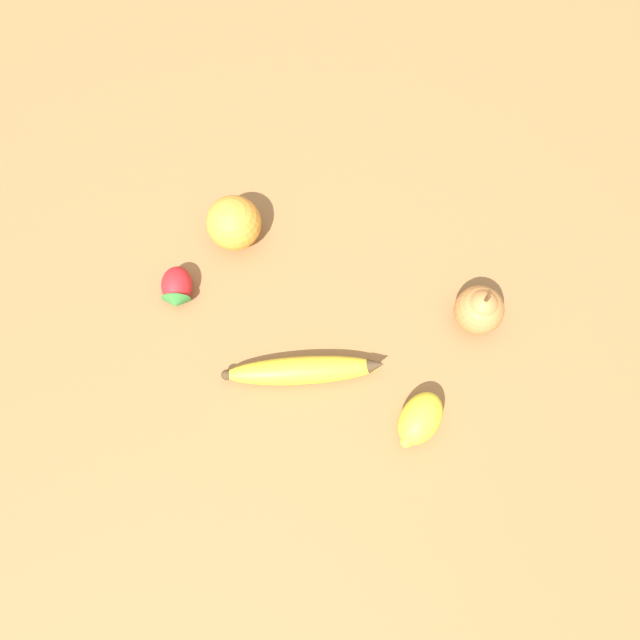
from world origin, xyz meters
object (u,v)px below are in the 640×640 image
(banana, at_px, (304,370))
(pear, at_px, (480,309))
(orange, at_px, (234,223))
(strawberry, at_px, (177,288))
(lemon, at_px, (420,419))

(banana, distance_m, pear, 0.25)
(banana, xyz_separation_m, orange, (0.23, 0.03, 0.02))
(banana, relative_size, strawberry, 3.16)
(banana, xyz_separation_m, strawberry, (0.17, 0.13, 0.00))
(pear, bearing_deg, strawberry, 65.85)
(pear, bearing_deg, lemon, 130.49)
(banana, distance_m, lemon, 0.17)
(banana, relative_size, lemon, 2.39)
(banana, relative_size, pear, 2.53)
(banana, distance_m, orange, 0.23)
(strawberry, bearing_deg, pear, 83.89)
(orange, relative_size, strawberry, 1.14)
(strawberry, bearing_deg, orange, 138.53)
(lemon, bearing_deg, strawberry, 41.83)
(pear, height_order, strawberry, pear)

